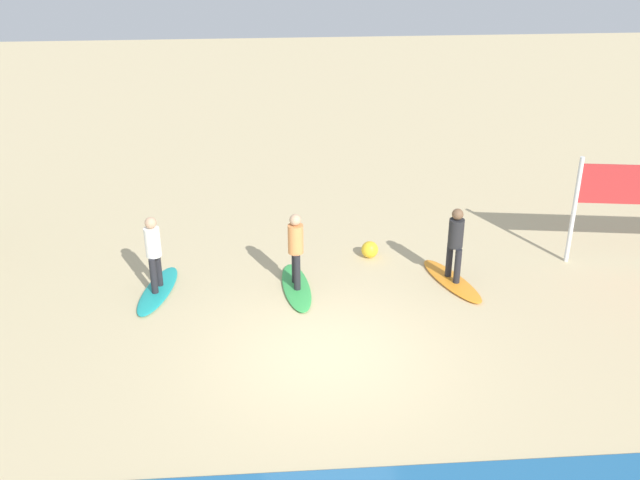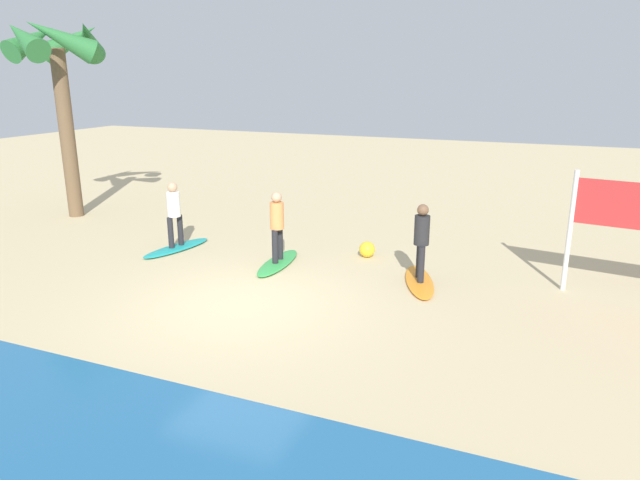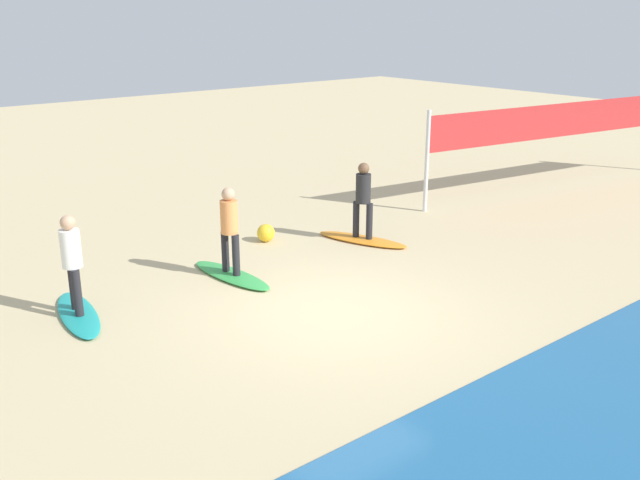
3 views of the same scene
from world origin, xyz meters
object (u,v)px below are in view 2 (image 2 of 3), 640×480
Objects in this scene: surfboard_orange at (419,281)px; surfer_orange at (422,237)px; surfboard_green at (278,263)px; surfer_teal at (174,210)px; surfer_green at (277,222)px; surfboard_teal at (177,248)px; beach_ball at (367,249)px; palm_tree at (58,57)px.

surfer_orange reaches higher than surfboard_orange.
surfboard_green is 3.07m from surfer_teal.
surfer_orange is 3.35m from surfer_green.
surfer_green and surfer_teal have the same top height.
surfer_green is 3.07m from surfboard_teal.
beach_ball reaches higher than surfboard_orange.
beach_ball is (-4.66, -1.28, -0.84)m from surfer_teal.
surfer_orange and surfer_teal have the same top height.
palm_tree is at bearing -2.99° from beach_ball.
surfboard_green is at bearing 178.57° from surfer_teal.
surfer_teal is at bearing -1.43° from surfer_green.
surfer_green is at bearing 99.61° from surfboard_teal.
surfboard_teal is at bearing 0.00° from surfer_teal.
palm_tree reaches higher than surfer_orange.
surfer_orange is 1.00× the size of surfer_green.
surfboard_green is 2.91m from surfboard_teal.
beach_ball is (-9.75, 0.51, -4.57)m from palm_tree.
surfboard_orange and surfboard_teal have the same top height.
surfer_orange is at bearing 179.60° from surfer_teal.
surfboard_orange is 1.00× the size of surfboard_teal.
surfer_green is at bearing 37.71° from beach_ball.
surfboard_teal is (2.91, -0.07, -0.99)m from surfer_green.
palm_tree is at bearing -9.16° from surfer_orange.
palm_tree is (8.00, -1.86, 4.72)m from surfboard_green.
surfboard_teal is at bearing 160.67° from palm_tree.
surfboard_green is 9.48m from palm_tree.
surfboard_orange is 0.35× the size of palm_tree.
surfboard_orange and surfboard_green have the same top height.
surfer_orange is 0.78× the size of surfboard_green.
beach_ball is (1.61, -1.32, -0.84)m from surfer_orange.
surfboard_green is (3.35, 0.03, -0.99)m from surfer_orange.
surfboard_teal is 7.17m from palm_tree.
palm_tree is at bearing -118.76° from surfboard_orange.
surfboard_green is 0.99m from surfer_green.
palm_tree reaches higher than beach_ball.
surfer_green reaches higher than surfboard_green.
surfboard_orange is 1.00× the size of surfboard_green.
surfboard_teal is (6.26, -0.04, -0.99)m from surfer_orange.
surfboard_orange is 1.28× the size of surfer_orange.
surfer_green is 1.00× the size of surfer_teal.
surfboard_green is at bearing 166.92° from palm_tree.
palm_tree is at bearing -108.33° from surfboard_green.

